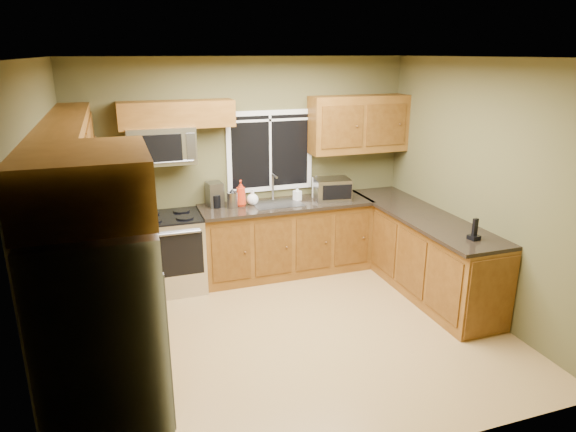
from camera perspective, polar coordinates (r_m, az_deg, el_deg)
floor at (r=5.38m, az=0.72°, el=-12.90°), size 4.20×4.20×0.00m
ceiling at (r=4.63m, az=0.85°, el=17.22°), size 4.20×4.20×0.00m
back_wall at (r=6.50m, az=-4.57°, el=5.33°), size 4.20×0.00×4.20m
front_wall at (r=3.30m, az=11.40°, el=-7.56°), size 4.20×0.00×4.20m
left_wall at (r=4.61m, az=-24.65°, el=-1.52°), size 0.00×3.60×3.60m
right_wall at (r=5.86m, az=20.54°, el=2.85°), size 0.00×3.60×3.60m
window at (r=6.53m, az=-2.01°, el=7.23°), size 1.12×0.03×1.02m
base_cabinets_left at (r=5.36m, az=-19.77°, el=-8.73°), size 0.60×2.65×0.90m
countertop_left at (r=5.17m, az=-20.04°, el=-4.02°), size 0.65×2.65×0.04m
base_cabinets_back at (r=6.59m, az=-0.23°, el=-2.60°), size 2.17×0.60×0.90m
countertop_back at (r=6.42m, az=-0.16°, el=1.26°), size 2.17×0.65×0.04m
base_cabinets_peninsula at (r=6.37m, az=14.53°, el=-3.95°), size 0.60×2.52×0.90m
countertop_peninsula at (r=6.21m, az=14.63°, el=0.08°), size 0.65×2.50×0.04m
upper_cabinets_left at (r=4.93m, az=-23.04°, el=6.02°), size 0.33×2.65×0.72m
upper_cabinets_back_left at (r=6.07m, az=-12.27°, el=10.99°), size 1.30×0.33×0.30m
upper_cabinets_back_right at (r=6.77m, az=7.85°, el=10.09°), size 1.30×0.33×0.72m
upper_cabinet_over_fridge at (r=3.15m, az=-21.68°, el=3.39°), size 0.72×0.90×0.38m
refrigerator at (r=3.58m, az=-19.56°, el=-14.41°), size 0.74×0.90×1.80m
range at (r=6.28m, az=-12.94°, el=-3.97°), size 0.76×0.69×0.94m
microwave at (r=6.07m, az=-13.91°, el=7.63°), size 0.76×0.41×0.42m
sink at (r=6.40m, az=-1.19°, el=1.49°), size 0.60×0.42×0.36m
toaster_oven at (r=6.57m, az=4.91°, el=2.99°), size 0.48×0.40×0.27m
coffee_maker at (r=6.32m, az=-8.12°, el=2.31°), size 0.20×0.26×0.30m
kettle at (r=6.24m, az=-6.20°, el=1.89°), size 0.14×0.14×0.24m
paper_towel_roll at (r=6.66m, az=3.16°, el=3.19°), size 0.14×0.14×0.29m
soap_bottle_a at (r=6.29m, az=-5.26°, el=2.54°), size 0.16×0.16×0.32m
soap_bottle_b at (r=6.52m, az=1.04°, el=2.54°), size 0.11×0.11×0.18m
soap_bottle_c at (r=6.36m, az=-3.97°, el=2.11°), size 0.17×0.17×0.19m
cordless_phone at (r=5.49m, az=20.00°, el=-1.81°), size 0.11×0.11×0.22m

